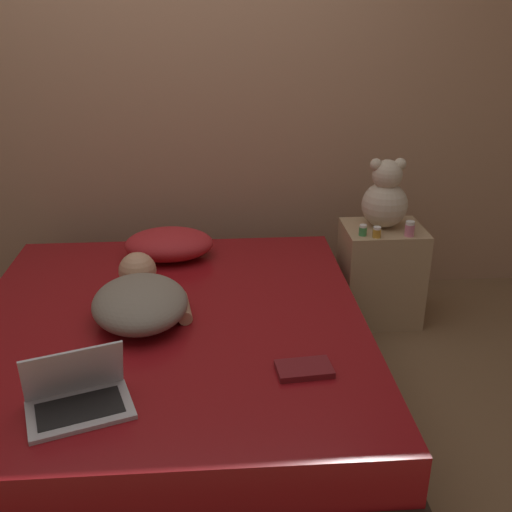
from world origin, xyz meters
TOP-DOWN VIEW (x-y plane):
  - ground_plane at (0.00, 0.00)m, footprint 12.00×12.00m
  - wall_back at (0.00, 1.21)m, footprint 8.00×0.06m
  - bed at (0.00, 0.00)m, footprint 1.72×1.86m
  - nightstand at (1.13, 0.73)m, footprint 0.43×0.36m
  - pillow at (-0.03, 0.66)m, footprint 0.46×0.34m
  - person_lying at (-0.11, 0.04)m, footprint 0.46×0.68m
  - laptop at (-0.26, -0.59)m, footprint 0.39×0.32m
  - teddy_bear at (1.13, 0.75)m, footprint 0.25×0.25m
  - bottle_pink at (1.23, 0.60)m, footprint 0.05×0.05m
  - bottle_amber at (1.05, 0.59)m, footprint 0.04×0.04m
  - bottle_green at (0.99, 0.62)m, footprint 0.04×0.04m
  - book at (0.53, -0.44)m, footprint 0.21×0.14m

SIDE VIEW (x-z plane):
  - ground_plane at x=0.00m, z-range 0.00..0.00m
  - bed at x=0.00m, z-range 0.00..0.44m
  - nightstand at x=1.13m, z-range 0.00..0.55m
  - book at x=0.53m, z-range 0.44..0.46m
  - laptop at x=-0.26m, z-range 0.38..0.60m
  - pillow at x=-0.03m, z-range 0.44..0.59m
  - person_lying at x=-0.11m, z-range 0.43..0.61m
  - bottle_amber at x=1.05m, z-range 0.55..0.61m
  - bottle_green at x=0.99m, z-range 0.55..0.61m
  - bottle_pink at x=1.23m, z-range 0.55..0.63m
  - teddy_bear at x=1.13m, z-range 0.53..0.91m
  - wall_back at x=0.00m, z-range 0.00..2.60m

